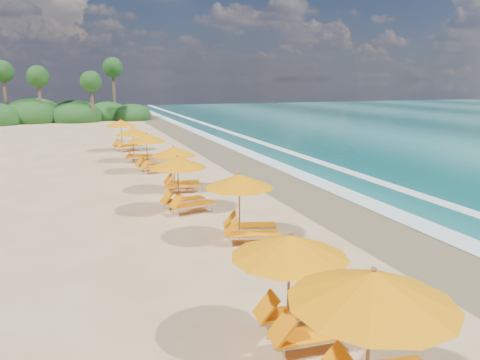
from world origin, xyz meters
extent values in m
plane|color=#DAB580|center=(0.00, 0.00, 0.00)|extent=(160.00, 160.00, 0.00)
cube|color=#7D694A|center=(4.00, 0.00, 0.01)|extent=(4.00, 160.00, 0.01)
cube|color=white|center=(5.50, 0.00, 0.03)|extent=(1.20, 160.00, 0.01)
cube|color=white|center=(8.50, 0.00, 0.02)|extent=(0.80, 160.00, 0.01)
cylinder|color=olive|center=(-2.27, -12.12, 1.24)|extent=(0.06, 0.06, 2.47)
cone|color=orange|center=(-2.27, -12.12, 2.26)|extent=(2.84, 2.84, 0.50)
sphere|color=olive|center=(-2.27, -12.12, 2.54)|extent=(0.09, 0.09, 0.09)
cylinder|color=olive|center=(-2.45, -9.71, 1.13)|extent=(0.06, 0.06, 2.27)
cone|color=orange|center=(-2.45, -9.71, 2.07)|extent=(2.48, 2.48, 0.46)
sphere|color=olive|center=(-2.45, -9.71, 2.33)|extent=(0.08, 0.08, 0.08)
cylinder|color=olive|center=(-1.32, -3.63, 1.10)|extent=(0.06, 0.06, 2.20)
cone|color=orange|center=(-1.32, -3.63, 2.02)|extent=(2.78, 2.78, 0.44)
sphere|color=olive|center=(-1.32, -3.63, 2.26)|extent=(0.08, 0.08, 0.08)
cylinder|color=olive|center=(-2.51, 0.30, 1.12)|extent=(0.06, 0.06, 2.24)
cone|color=orange|center=(-2.51, 0.30, 2.05)|extent=(2.72, 2.72, 0.45)
sphere|color=olive|center=(-2.51, 0.30, 2.30)|extent=(0.08, 0.08, 0.08)
cylinder|color=olive|center=(-1.94, 3.86, 1.06)|extent=(0.05, 0.05, 2.11)
cone|color=orange|center=(-1.94, 3.86, 1.93)|extent=(2.44, 2.44, 0.42)
sphere|color=olive|center=(-1.94, 3.86, 2.17)|extent=(0.08, 0.08, 0.08)
cylinder|color=olive|center=(-2.46, 8.87, 1.10)|extent=(0.05, 0.05, 2.19)
cone|color=orange|center=(-2.46, 8.87, 2.01)|extent=(2.70, 2.70, 0.44)
sphere|color=olive|center=(-2.46, 8.87, 2.25)|extent=(0.08, 0.08, 0.08)
cylinder|color=olive|center=(-2.74, 12.83, 1.07)|extent=(0.05, 0.05, 2.15)
cone|color=orange|center=(-2.74, 12.83, 1.97)|extent=(2.69, 2.69, 0.43)
sphere|color=olive|center=(-2.74, 12.83, 2.21)|extent=(0.08, 0.08, 0.08)
cylinder|color=olive|center=(-3.02, 17.65, 1.14)|extent=(0.06, 0.06, 2.28)
cone|color=orange|center=(-3.02, 17.65, 2.09)|extent=(2.90, 2.90, 0.46)
sphere|color=olive|center=(-3.02, 17.65, 2.35)|extent=(0.08, 0.08, 0.08)
ellipsoid|color=#163D14|center=(-6.00, 45.00, 0.62)|extent=(6.40, 6.40, 4.16)
ellipsoid|color=#163D14|center=(-11.00, 46.00, 0.70)|extent=(7.20, 7.20, 4.68)
ellipsoid|color=#163D14|center=(-2.00, 47.00, 0.55)|extent=(5.60, 5.60, 3.64)
ellipsoid|color=#163D14|center=(1.00, 45.00, 0.49)|extent=(5.00, 5.00, 3.25)
cylinder|color=brown|center=(-4.00, 43.00, 2.50)|extent=(0.36, 0.36, 5.00)
sphere|color=#163D14|center=(-4.00, 43.00, 5.00)|extent=(2.60, 2.60, 2.60)
cylinder|color=brown|center=(-10.00, 44.00, 2.80)|extent=(0.36, 0.36, 5.60)
sphere|color=#163D14|center=(-10.00, 44.00, 5.60)|extent=(2.60, 2.60, 2.60)
cylinder|color=brown|center=(-14.00, 46.00, 3.10)|extent=(0.36, 0.36, 6.20)
sphere|color=#163D14|center=(-14.00, 46.00, 6.20)|extent=(2.60, 2.60, 2.60)
cylinder|color=brown|center=(-1.00, 47.00, 3.40)|extent=(0.36, 0.36, 6.80)
sphere|color=#163D14|center=(-1.00, 47.00, 6.80)|extent=(2.60, 2.60, 2.60)
camera|label=1|loc=(-6.21, -17.35, 5.24)|focal=34.43mm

